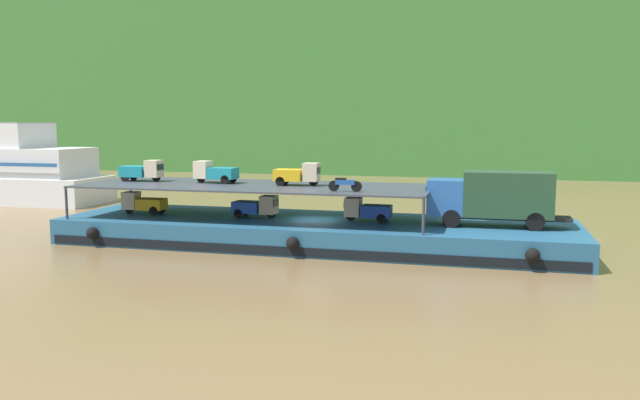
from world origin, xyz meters
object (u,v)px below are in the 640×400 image
object	(u,v)px
mini_truck_lower_aft	(256,206)
mini_truck_lower_mid	(367,210)
covered_lorry	(493,196)
mini_truck_upper_stern	(142,171)
motorcycle_upper_port	(345,184)
mini_truck_lower_stern	(143,203)
mini_truck_upper_mid	(215,172)
cargo_barge	(314,232)
mini_truck_upper_fore	(298,174)

from	to	relation	value
mini_truck_lower_aft	mini_truck_lower_mid	bearing A→B (deg)	2.19
covered_lorry	mini_truck_upper_stern	distance (m)	22.15
mini_truck_lower_aft	motorcycle_upper_port	distance (m)	6.61
mini_truck_lower_aft	motorcycle_upper_port	size ratio (longest dim) A/B	1.47
covered_lorry	mini_truck_lower_stern	size ratio (longest dim) A/B	2.82
mini_truck_lower_stern	mini_truck_upper_mid	bearing A→B (deg)	11.60
mini_truck_lower_mid	mini_truck_upper_mid	world-z (taller)	mini_truck_upper_mid
cargo_barge	mini_truck_lower_mid	distance (m)	3.55
cargo_barge	mini_truck_lower_stern	xyz separation A→B (m)	(-11.22, -0.32, 1.44)
cargo_barge	mini_truck_lower_mid	bearing A→B (deg)	2.85
mini_truck_upper_mid	covered_lorry	bearing A→B (deg)	-1.42
mini_truck_upper_stern	mini_truck_upper_fore	size ratio (longest dim) A/B	0.99
mini_truck_lower_stern	mini_truck_lower_aft	world-z (taller)	same
covered_lorry	mini_truck_upper_mid	bearing A→B (deg)	178.58
covered_lorry	mini_truck_lower_aft	xyz separation A→B (m)	(-14.01, -0.30, -1.00)
mini_truck_upper_fore	motorcycle_upper_port	distance (m)	4.36
mini_truck_lower_stern	mini_truck_upper_fore	size ratio (longest dim) A/B	1.01
motorcycle_upper_port	mini_truck_upper_mid	bearing A→B (deg)	162.73
covered_lorry	mini_truck_lower_aft	world-z (taller)	covered_lorry
mini_truck_lower_aft	mini_truck_upper_mid	distance (m)	3.69
covered_lorry	mini_truck_lower_stern	bearing A→B (deg)	-178.63
mini_truck_lower_aft	mini_truck_upper_stern	xyz separation A→B (m)	(-8.12, 0.67, 2.00)
covered_lorry	mini_truck_upper_mid	xyz separation A→B (m)	(-17.03, 0.42, 1.00)
mini_truck_lower_mid	mini_truck_upper_stern	distance (m)	15.11
mini_truck_lower_stern	mini_truck_upper_mid	xyz separation A→B (m)	(4.58, 0.94, 2.00)
mini_truck_lower_mid	motorcycle_upper_port	xyz separation A→B (m)	(-0.83, -2.35, 1.74)
covered_lorry	mini_truck_upper_mid	size ratio (longest dim) A/B	2.82
mini_truck_upper_stern	motorcycle_upper_port	bearing A→B (deg)	-11.02
cargo_barge	motorcycle_upper_port	world-z (taller)	motorcycle_upper_port
motorcycle_upper_port	mini_truck_lower_mid	bearing A→B (deg)	70.42
covered_lorry	mini_truck_lower_stern	xyz separation A→B (m)	(-21.61, -0.52, -1.00)
covered_lorry	mini_truck_upper_fore	bearing A→B (deg)	179.00
mini_truck_upper_stern	motorcycle_upper_port	xyz separation A→B (m)	(14.14, -2.75, -0.26)
mini_truck_lower_stern	motorcycle_upper_port	bearing A→B (deg)	-7.82
covered_lorry	mini_truck_lower_stern	distance (m)	21.64
covered_lorry	mini_truck_lower_mid	distance (m)	7.23
mini_truck_lower_aft	mini_truck_lower_mid	world-z (taller)	same
mini_truck_lower_stern	mini_truck_lower_aft	distance (m)	7.60
cargo_barge	mini_truck_lower_aft	distance (m)	3.90
covered_lorry	mini_truck_upper_fore	world-z (taller)	mini_truck_upper_fore
mini_truck_upper_fore	motorcycle_upper_port	size ratio (longest dim) A/B	1.46
mini_truck_upper_fore	motorcycle_upper_port	xyz separation A→B (m)	(3.50, -2.59, -0.26)
mini_truck_lower_aft	motorcycle_upper_port	world-z (taller)	motorcycle_upper_port
mini_truck_lower_stern	mini_truck_lower_aft	bearing A→B (deg)	1.62
mini_truck_lower_aft	mini_truck_upper_stern	size ratio (longest dim) A/B	1.01
covered_lorry	mini_truck_upper_stern	bearing A→B (deg)	179.06
motorcycle_upper_port	mini_truck_lower_stern	bearing A→B (deg)	172.18
cargo_barge	mini_truck_lower_stern	size ratio (longest dim) A/B	11.02
mini_truck_upper_fore	motorcycle_upper_port	bearing A→B (deg)	-36.50
mini_truck_upper_fore	mini_truck_lower_stern	bearing A→B (deg)	-175.95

